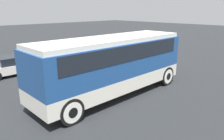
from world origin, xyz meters
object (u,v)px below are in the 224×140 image
(parked_car_near, at_px, (92,54))
(parked_car_far, at_px, (112,57))
(tour_bus, at_px, (113,61))
(parked_car_mid, at_px, (16,65))

(parked_car_near, xyz_separation_m, parked_car_far, (0.41, -2.20, 0.05))
(tour_bus, relative_size, parked_car_near, 2.29)
(tour_bus, bearing_deg, parked_car_mid, 106.49)
(parked_car_near, bearing_deg, parked_car_far, -79.52)
(tour_bus, height_order, parked_car_mid, tour_bus)
(parked_car_near, relative_size, parked_car_mid, 0.97)
(tour_bus, xyz_separation_m, parked_car_near, (4.16, 7.00, -1.26))
(parked_car_near, relative_size, parked_car_far, 0.93)
(parked_car_mid, relative_size, parked_car_far, 0.96)
(tour_bus, xyz_separation_m, parked_car_mid, (-2.33, 7.89, -1.27))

